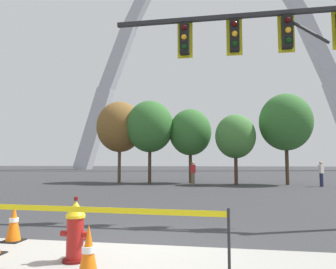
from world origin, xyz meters
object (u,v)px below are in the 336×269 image
(traffic_cone_by_hydrant, at_px, (88,254))
(traffic_signal_gantry, at_px, (304,54))
(pedestrian_walking_left, at_px, (193,173))
(fire_hydrant, at_px, (75,231))
(pedestrian_standing_center, at_px, (321,174))
(traffic_cone_curb_edge, at_px, (14,223))
(monument_arch, at_px, (212,58))

(traffic_cone_by_hydrant, distance_m, traffic_signal_gantry, 7.39)
(pedestrian_walking_left, bearing_deg, traffic_signal_gantry, -71.30)
(fire_hydrant, distance_m, traffic_signal_gantry, 7.18)
(fire_hydrant, bearing_deg, traffic_signal_gantry, 41.82)
(traffic_signal_gantry, distance_m, pedestrian_walking_left, 13.24)
(pedestrian_walking_left, relative_size, pedestrian_standing_center, 1.00)
(traffic_cone_by_hydrant, distance_m, pedestrian_standing_center, 19.20)
(traffic_cone_curb_edge, height_order, monument_arch, monument_arch)
(traffic_cone_by_hydrant, relative_size, pedestrian_standing_center, 0.46)
(monument_arch, bearing_deg, pedestrian_walking_left, -90.25)
(traffic_cone_curb_edge, relative_size, pedestrian_walking_left, 0.46)
(traffic_signal_gantry, relative_size, pedestrian_standing_center, 4.92)
(traffic_cone_by_hydrant, xyz_separation_m, monument_arch, (0.03, 60.86, 22.94))
(fire_hydrant, bearing_deg, pedestrian_walking_left, 88.60)
(traffic_cone_curb_edge, bearing_deg, traffic_cone_by_hydrant, -36.96)
(traffic_cone_curb_edge, distance_m, pedestrian_walking_left, 15.29)
(traffic_cone_curb_edge, bearing_deg, traffic_signal_gantry, 26.23)
(traffic_cone_by_hydrant, height_order, pedestrian_walking_left, pedestrian_walking_left)
(fire_hydrant, height_order, pedestrian_walking_left, pedestrian_walking_left)
(fire_hydrant, height_order, pedestrian_standing_center, pedestrian_standing_center)
(monument_arch, height_order, pedestrian_standing_center, monument_arch)
(fire_hydrant, relative_size, monument_arch, 0.02)
(traffic_cone_by_hydrant, bearing_deg, monument_arch, 89.97)
(fire_hydrant, bearing_deg, monument_arch, 89.44)
(fire_hydrant, distance_m, traffic_cone_curb_edge, 1.98)
(fire_hydrant, xyz_separation_m, traffic_cone_curb_edge, (-1.73, 0.95, -0.11))
(traffic_cone_by_hydrant, distance_m, monument_arch, 65.04)
(traffic_signal_gantry, xyz_separation_m, monument_arch, (-3.89, 56.08, 18.89))
(traffic_cone_curb_edge, xyz_separation_m, monument_arch, (2.32, 59.14, 22.94))
(pedestrian_walking_left, bearing_deg, monument_arch, 89.75)
(monument_arch, height_order, pedestrian_walking_left, monument_arch)
(fire_hydrant, distance_m, pedestrian_standing_center, 18.73)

